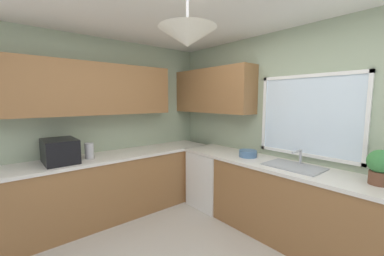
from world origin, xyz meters
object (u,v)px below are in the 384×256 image
Objects in this scene: sink_assembly at (294,166)px; potted_plant at (380,166)px; dishwasher at (213,179)px; kettle at (89,151)px; bowl at (248,154)px; microwave at (60,151)px.

potted_plant reaches higher than sink_assembly.
kettle is at bearing -111.30° from dishwasher.
dishwasher is at bearing -177.30° from bowl.
sink_assembly is at bearing 46.17° from microwave.
bowl is at bearing 52.62° from kettle.
microwave reaches higher than dishwasher.
bowl is at bearing -177.97° from potted_plant.
microwave reaches higher than kettle.
kettle reaches higher than dishwasher.
microwave is 2.39m from bowl.
sink_assembly is 0.64m from bowl.
sink_assembly is at bearing 41.24° from kettle.
bowl is (-1.41, -0.05, -0.13)m from potted_plant.
dishwasher is 2.15m from potted_plant.
microwave reaches higher than sink_assembly.
potted_plant reaches higher than bowl.
dishwasher is 1.76× the size of microwave.
sink_assembly is (1.93, 2.01, -0.13)m from microwave.
dishwasher is at bearing -178.37° from sink_assembly.
dishwasher is 1.36m from sink_assembly.
microwave is 1.50× the size of potted_plant.
potted_plant is (2.69, 1.72, 0.07)m from kettle.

